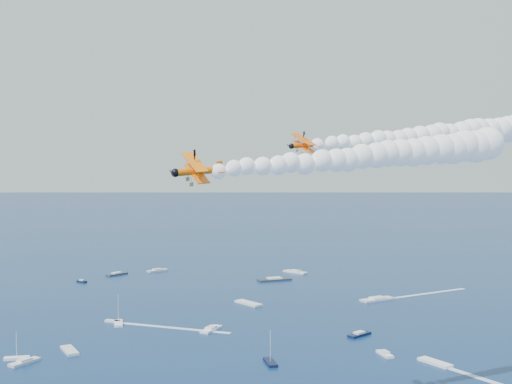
# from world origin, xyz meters

# --- Properties ---
(biplane_lead) EXTENTS (10.01, 10.51, 6.92)m
(biplane_lead) POSITION_xyz_m (10.97, 25.97, 55.26)
(biplane_lead) COLOR #F45405
(biplane_trail) EXTENTS (12.65, 13.59, 8.92)m
(biplane_trail) POSITION_xyz_m (-2.45, 3.37, 50.86)
(biplane_trail) COLOR #FF6A05
(smoke_trail_lead) EXTENTS (60.56, 58.80, 10.50)m
(smoke_trail_lead) POSITION_xyz_m (33.97, 43.64, 57.46)
(smoke_trail_lead) COLOR white
(smoke_trail_trail) EXTENTS (60.43, 55.54, 10.50)m
(smoke_trail_trail) POSITION_xyz_m (22.01, 18.95, 53.06)
(smoke_trail_trail) COLOR white
(spectator_boats) EXTENTS (231.59, 194.61, 0.70)m
(spectator_boats) POSITION_xyz_m (-2.19, 116.24, 0.35)
(spectator_boats) COLOR white
(spectator_boats) RESTS_ON ground
(boat_wakes) EXTENTS (129.26, 133.79, 0.04)m
(boat_wakes) POSITION_xyz_m (17.24, 108.88, 0.03)
(boat_wakes) COLOR white
(boat_wakes) RESTS_ON ground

